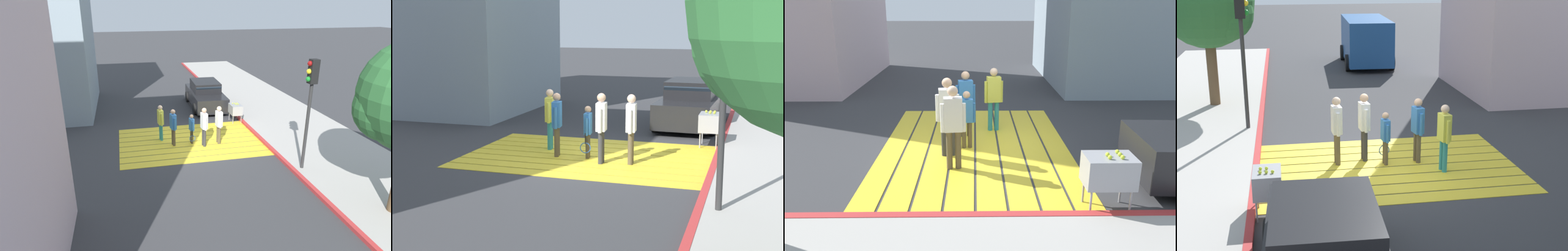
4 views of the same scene
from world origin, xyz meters
TOP-DOWN VIEW (x-y plane):
  - ground_plane at (0.00, 0.00)m, footprint 120.00×120.00m
  - crosswalk_stripes at (0.00, -0.00)m, footprint 6.40×4.35m
  - curb_painted at (-3.25, 0.00)m, footprint 0.16×40.00m
  - van_down_street at (1.76, 14.33)m, footprint 2.52×5.28m
  - traffic_light_corner at (-3.58, 3.66)m, footprint 0.39×0.28m
  - street_tree at (-4.79, 6.76)m, footprint 3.20×3.20m
  - tennis_ball_cart at (-2.90, -2.17)m, footprint 0.56×0.80m
  - pedestrian_adult_lead at (1.28, -0.49)m, footprint 0.27×0.49m
  - pedestrian_adult_trailing at (-1.22, 0.44)m, footprint 0.26×0.51m
  - pedestrian_adult_side at (-0.50, 0.59)m, footprint 0.26×0.52m
  - pedestrian_teen_behind at (0.81, 0.23)m, footprint 0.27×0.49m
  - pedestrian_child_with_racket at (-0.03, 0.20)m, footprint 0.28×0.43m

SIDE VIEW (x-z plane):
  - ground_plane at x=0.00m, z-range 0.00..0.00m
  - crosswalk_stripes at x=0.00m, z-range 0.00..0.01m
  - curb_painted at x=-3.25m, z-range 0.00..0.13m
  - tennis_ball_cart at x=-2.90m, z-range 0.19..1.21m
  - pedestrian_child_with_racket at x=-0.03m, z-range 0.09..1.47m
  - pedestrian_teen_behind at x=0.81m, z-range 0.14..1.82m
  - pedestrian_adult_lead at x=1.28m, z-range 0.14..1.82m
  - pedestrian_adult_trailing at x=-1.22m, z-range 0.14..1.90m
  - pedestrian_adult_side at x=-0.50m, z-range 0.15..1.92m
  - van_down_street at x=1.76m, z-range 0.10..2.45m
  - traffic_light_corner at x=-3.58m, z-range 0.92..5.16m
  - street_tree at x=-4.79m, z-range 0.97..6.29m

